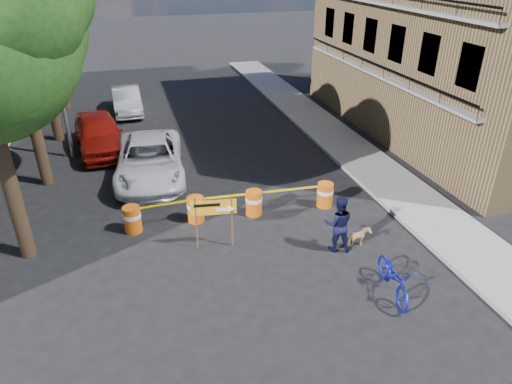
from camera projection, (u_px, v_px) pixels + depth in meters
ground at (263, 255)px, 13.78m from camera, size 120.00×120.00×0.00m
sidewalk_east at (357, 155)px, 20.36m from camera, size 2.40×40.00×0.15m
apartment_building at (466, 5)px, 20.72m from camera, size 8.00×16.00×12.00m
tree_mid_a at (12, 23)px, 15.28m from camera, size 5.25×5.00×8.68m
streetlamp at (55, 57)px, 18.36m from camera, size 1.25×0.18×8.00m
barrel_far_left at (132, 219)px, 14.75m from camera, size 0.58×0.58×0.90m
barrel_mid_left at (196, 209)px, 15.33m from camera, size 0.58×0.58×0.90m
barrel_mid_right at (254, 202)px, 15.72m from camera, size 0.58×0.58×0.90m
barrel_far_right at (325, 194)px, 16.24m from camera, size 0.58×0.58×0.90m
detour_sign at (219, 211)px, 13.58m from camera, size 1.36×0.34×1.76m
pedestrian at (338, 224)px, 13.66m from camera, size 1.04×0.92×1.80m
bicycle at (396, 262)px, 11.79m from camera, size 0.88×1.17×2.04m
dog at (358, 238)px, 14.03m from camera, size 0.83×0.53×0.65m
suv_white at (150, 160)px, 18.19m from camera, size 3.04×5.80×1.56m
sedan_red at (99, 133)px, 20.65m from camera, size 2.60×5.13×1.67m
sedan_silver at (127, 100)px, 25.76m from camera, size 1.60×4.29×1.40m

